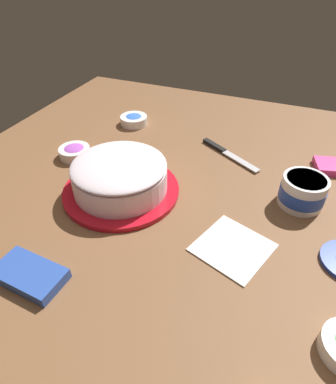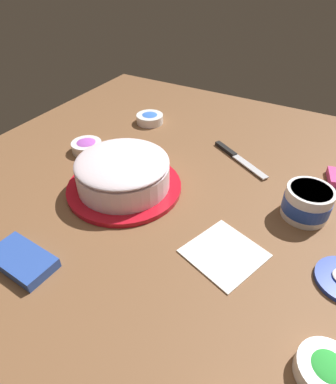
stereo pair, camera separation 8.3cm
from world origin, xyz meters
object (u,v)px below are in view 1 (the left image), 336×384
frosted_cake (120,178)px  sprinkle_bowl_blue (134,120)px  sprinkle_bowl_rainbow (75,152)px  spreading_knife (225,152)px  paper_napkin (233,247)px  frosting_tub (303,191)px  candy_box_upper (30,275)px

frosted_cake → sprinkle_bowl_blue: frosted_cake is taller
sprinkle_bowl_rainbow → sprinkle_bowl_blue: 0.28m
sprinkle_bowl_blue → sprinkle_bowl_rainbow: bearing=75.9°
frosted_cake → spreading_knife: size_ratio=1.48×
frosted_cake → spreading_knife: bearing=-124.7°
frosted_cake → sprinkle_bowl_rainbow: frosted_cake is taller
sprinkle_bowl_rainbow → paper_napkin: 0.58m
frosting_tub → spreading_knife: size_ratio=0.54×
frosting_tub → sprinkle_bowl_rainbow: size_ratio=1.18×
candy_box_upper → paper_napkin: bearing=-143.0°
spreading_knife → sprinkle_bowl_blue: size_ratio=2.13×
sprinkle_bowl_blue → paper_napkin: size_ratio=0.66×
frosted_cake → candy_box_upper: 0.33m
spreading_knife → paper_napkin: (-0.12, 0.39, -0.00)m
frosted_cake → candy_box_upper: frosted_cake is taller
sprinkle_bowl_rainbow → spreading_knife: bearing=-155.4°
paper_napkin → frosted_cake: bearing=-14.4°
candy_box_upper → frosting_tub: bearing=-133.2°
paper_napkin → frosting_tub: bearing=-119.9°
sprinkle_bowl_rainbow → sprinkle_bowl_blue: sprinkle_bowl_rainbow is taller
frosting_tub → paper_napkin: (0.13, 0.22, -0.04)m
sprinkle_bowl_blue → frosted_cake: bearing=112.1°
frosted_cake → paper_napkin: size_ratio=2.10×
paper_napkin → sprinkle_bowl_blue: bearing=-43.9°
spreading_knife → candy_box_upper: (0.25, 0.63, 0.01)m
paper_napkin → spreading_knife: bearing=-73.1°
frosting_tub → sprinkle_bowl_blue: bearing=-22.1°
frosted_cake → paper_napkin: (-0.33, 0.08, -0.05)m
frosted_cake → sprinkle_bowl_blue: bearing=-67.9°
frosting_tub → candy_box_upper: (0.49, 0.45, -0.03)m
frosting_tub → spreading_knife: (0.24, -0.17, -0.04)m
candy_box_upper → spreading_knife: bearing=-107.5°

